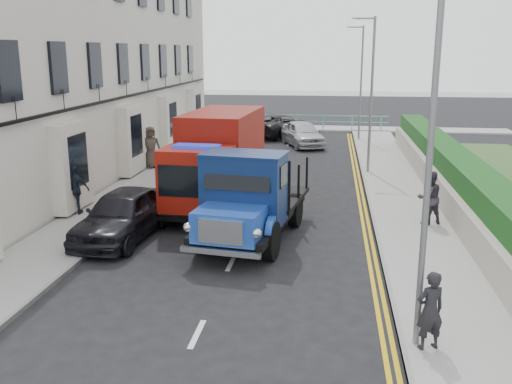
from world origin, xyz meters
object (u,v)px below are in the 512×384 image
bedford_lorry (246,204)px  red_lorry (218,158)px  lamp_near (424,143)px  pedestrian_east_near (430,310)px  parked_car_front (123,214)px  lamp_mid (369,86)px  lamp_far (359,76)px

bedford_lorry → red_lorry: red_lorry is taller
bedford_lorry → red_lorry: size_ratio=0.91×
lamp_near → bedford_lorry: bearing=126.0°
red_lorry → pedestrian_east_near: 11.45m
red_lorry → parked_car_front: bearing=-114.9°
lamp_near → lamp_mid: (0.00, 16.00, 0.00)m
lamp_mid → red_lorry: (-5.61, -6.41, -2.18)m
lamp_near → pedestrian_east_near: bearing=-28.6°
lamp_near → pedestrian_east_near: size_ratio=4.55×
red_lorry → pedestrian_east_near: size_ratio=4.31×
parked_car_front → pedestrian_east_near: (8.09, -5.79, 0.13)m
lamp_mid → lamp_near: bearing=-90.0°
red_lorry → pedestrian_east_near: bearing=-55.1°
lamp_near → parked_car_front: (-7.78, 5.62, -3.24)m
lamp_mid → pedestrian_east_near: size_ratio=4.55×
lamp_far → red_lorry: size_ratio=1.06×
lamp_mid → parked_car_front: lamp_mid is taller
lamp_mid → parked_car_front: bearing=-126.8°
lamp_mid → pedestrian_east_near: (0.31, -16.17, -3.11)m
lamp_near → parked_car_front: bearing=144.2°
lamp_far → pedestrian_east_near: (0.31, -26.17, -3.11)m
red_lorry → lamp_far: bearing=74.8°
parked_car_front → pedestrian_east_near: size_ratio=2.91×
lamp_near → red_lorry: lamp_near is taller
lamp_mid → red_lorry: bearing=-131.2°
bedford_lorry → parked_car_front: 3.83m
bedford_lorry → red_lorry: (-1.62, 4.11, 0.55)m
lamp_mid → bedford_lorry: (-3.98, -10.52, -2.73)m
lamp_mid → lamp_far: 10.00m
red_lorry → bedford_lorry: bearing=-64.7°
pedestrian_east_near → lamp_far: bearing=-112.3°
lamp_far → parked_car_front: lamp_far is taller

